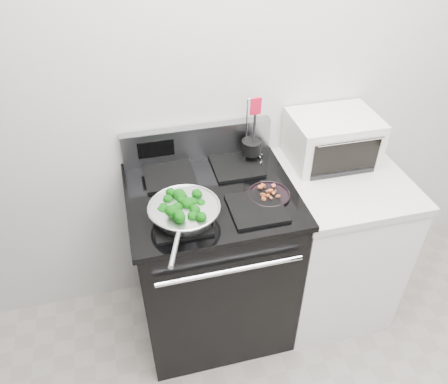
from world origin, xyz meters
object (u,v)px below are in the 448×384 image
object	(u,v)px
toaster_oven	(332,139)
skillet	(184,212)
utensil_holder	(252,150)
gas_range	(212,260)
bacon_plate	(269,193)

from	to	relation	value
toaster_oven	skillet	bearing A→B (deg)	-157.75
utensil_holder	toaster_oven	xyz separation A→B (m)	(0.42, -0.04, 0.03)
skillet	utensil_holder	bearing A→B (deg)	60.18
gas_range	toaster_oven	bearing A→B (deg)	13.42
gas_range	utensil_holder	xyz separation A→B (m)	(0.26, 0.20, 0.53)
skillet	bacon_plate	size ratio (longest dim) A/B	2.42
gas_range	bacon_plate	bearing A→B (deg)	-20.45
gas_range	utensil_holder	size ratio (longest dim) A/B	3.15
gas_range	skillet	world-z (taller)	gas_range
skillet	utensil_holder	world-z (taller)	utensil_holder
bacon_plate	toaster_oven	distance (m)	0.50
utensil_holder	bacon_plate	bearing A→B (deg)	-92.81
skillet	bacon_plate	bearing A→B (deg)	28.62
bacon_plate	toaster_oven	world-z (taller)	toaster_oven
gas_range	bacon_plate	world-z (taller)	gas_range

